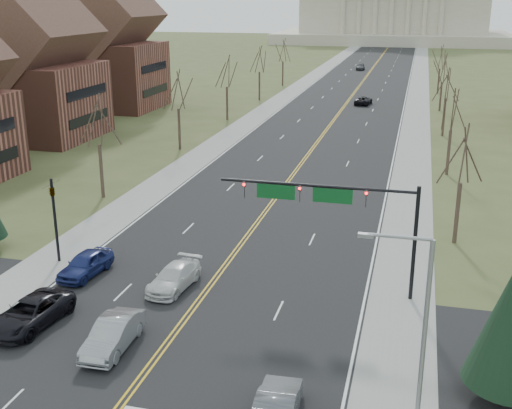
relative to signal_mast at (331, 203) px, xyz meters
The scene contains 31 objects.
ground 16.46m from the signal_mast, 118.88° to the right, with size 600.00×600.00×0.00m, color #444F27.
road 96.96m from the signal_mast, 94.41° to the left, with size 20.00×380.00×0.01m, color black.
cross_road 12.03m from the signal_mast, 134.80° to the right, with size 120.00×14.00×0.01m, color black.
sidewalk_left 98.61m from the signal_mast, 101.39° to the left, with size 4.00×380.00×0.03m, color gray.
sidewalk_right 96.78m from the signal_mast, 87.30° to the left, with size 4.00×380.00×0.03m, color gray.
center_line 96.96m from the signal_mast, 94.41° to the left, with size 0.42×380.00×0.01m, color gold.
edge_line_left 98.20m from the signal_mast, 100.13° to the left, with size 0.15×380.00×0.01m, color silver.
edge_line_right 96.70m from the signal_mast, 88.60° to the left, with size 0.15×380.00×0.01m, color silver.
capitol 236.68m from the signal_mast, 91.80° to the left, with size 90.00×60.00×50.00m.
signal_mast is the anchor object (origin of this frame).
signal_left 19.06m from the signal_mast, behind, with size 0.32×0.36×6.00m.
street_light 14.51m from the signal_mast, 68.59° to the right, with size 2.90×0.25×9.07m.
tree_r_0 13.26m from the signal_mast, 52.51° to the left, with size 3.74×3.74×8.50m.
tree_l_0 27.17m from the signal_mast, 147.71° to the left, with size 3.96×3.96×9.00m.
tree_r_1 31.56m from the signal_mast, 75.21° to the left, with size 3.74×3.74×8.50m.
tree_l_1 41.45m from the signal_mast, 123.63° to the left, with size 3.96×3.96×9.00m.
tree_r_2 51.15m from the signal_mast, 80.94° to the left, with size 3.74×3.74×8.50m.
tree_l_2 59.15m from the signal_mast, 112.83° to the left, with size 3.96×3.96×9.00m.
tree_r_3 70.96m from the signal_mast, 83.48° to the left, with size 3.74×3.74×8.50m.
tree_l_3 77.96m from the signal_mast, 107.12° to the left, with size 3.96×3.96×9.00m.
tree_r_4 90.86m from the signal_mast, 84.91° to the left, with size 3.74×3.74×8.50m.
tree_l_4 97.25m from the signal_mast, 103.65° to the left, with size 3.96×3.96×9.00m.
bldg_left_mid 56.81m from the signal_mast, 139.96° to the left, with size 15.10×14.28×20.75m.
bldg_left_far 75.76m from the signal_mast, 126.91° to the left, with size 17.10×14.28×23.25m.
car_nb_outer_lead 14.71m from the signal_mast, 91.19° to the right, with size 1.72×4.95×1.63m, color #54575D.
car_sb_inner_lead 14.82m from the signal_mast, 135.46° to the right, with size 1.72×4.93×1.62m, color gray.
car_sb_outer_lead 18.50m from the signal_mast, 150.90° to the right, with size 2.58×5.59×1.55m, color black.
car_sb_inner_second 10.99m from the signal_mast, 167.61° to the right, with size 2.02×4.96×1.44m, color silver.
car_sb_outer_second 16.77m from the signal_mast, behind, with size 1.88×4.67×1.59m, color navy.
car_far_nb 74.37m from the signal_mast, 93.46° to the left, with size 2.34×5.09×1.41m, color black.
car_far_sb 128.98m from the signal_mast, 94.51° to the left, with size 1.95×4.86×1.65m, color #515559.
Camera 1 is at (12.06, -23.33, 17.68)m, focal length 45.00 mm.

